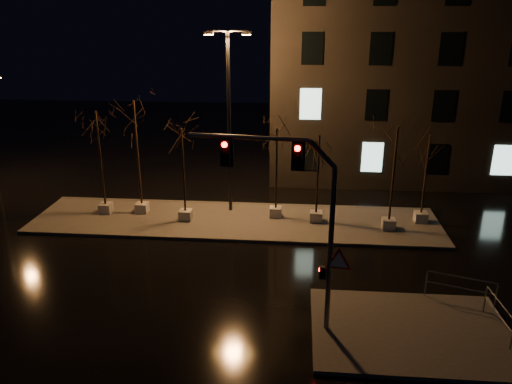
{
  "coord_description": "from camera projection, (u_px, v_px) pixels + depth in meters",
  "views": [
    {
      "loc": [
        3.32,
        -18.94,
        10.67
      ],
      "look_at": [
        1.4,
        3.11,
        2.8
      ],
      "focal_mm": 35.0,
      "sensor_mm": 36.0,
      "label": 1
    }
  ],
  "objects": [
    {
      "name": "streetlight_main",
      "position": [
        229.0,
        111.0,
        26.63
      ],
      "size": [
        2.45,
        0.35,
        9.82
      ],
      "rotation": [
        0.0,
        0.0,
        -0.03
      ],
      "color": "black",
      "rests_on": "median"
    },
    {
      "name": "sidewalk_corner",
      "position": [
        411.0,
        331.0,
        17.7
      ],
      "size": [
        7.0,
        5.0,
        0.15
      ],
      "primitive_type": "cube",
      "color": "#494741",
      "rests_on": "ground"
    },
    {
      "name": "tree_4",
      "position": [
        319.0,
        155.0,
        25.71
      ],
      "size": [
        1.8,
        1.8,
        4.89
      ],
      "color": "#B9B8AD",
      "rests_on": "median"
    },
    {
      "name": "ground",
      "position": [
        218.0,
        276.0,
        21.62
      ],
      "size": [
        90.0,
        90.0,
        0.0
      ],
      "primitive_type": "plane",
      "color": "black",
      "rests_on": "ground"
    },
    {
      "name": "building",
      "position": [
        454.0,
        63.0,
        34.86
      ],
      "size": [
        25.0,
        12.0,
        15.0
      ],
      "primitive_type": "cube",
      "color": "black",
      "rests_on": "ground"
    },
    {
      "name": "tree_6",
      "position": [
        428.0,
        155.0,
        25.65
      ],
      "size": [
        1.8,
        1.8,
        4.91
      ],
      "color": "#B9B8AD",
      "rests_on": "median"
    },
    {
      "name": "tree_2",
      "position": [
        182.0,
        149.0,
        25.86
      ],
      "size": [
        1.8,
        1.8,
        5.19
      ],
      "color": "#B9B8AD",
      "rests_on": "median"
    },
    {
      "name": "guard_rail_b",
      "position": [
        499.0,
        312.0,
        17.47
      ],
      "size": [
        0.18,
        2.29,
        1.08
      ],
      "rotation": [
        0.0,
        0.0,
        1.63
      ],
      "color": "#585A60",
      "rests_on": "sidewalk_corner"
    },
    {
      "name": "tree_3",
      "position": [
        277.0,
        149.0,
        26.28
      ],
      "size": [
        1.8,
        1.8,
        5.1
      ],
      "color": "#B9B8AD",
      "rests_on": "median"
    },
    {
      "name": "median",
      "position": [
        235.0,
        221.0,
        27.23
      ],
      "size": [
        22.0,
        5.0,
        0.15
      ],
      "primitive_type": "cube",
      "color": "#494741",
      "rests_on": "ground"
    },
    {
      "name": "traffic_signal_mast",
      "position": [
        299.0,
        208.0,
        16.48
      ],
      "size": [
        5.59,
        0.8,
        6.87
      ],
      "rotation": [
        0.0,
        0.0,
        -0.12
      ],
      "color": "#585A60",
      "rests_on": "sidewalk_corner"
    },
    {
      "name": "guard_rail_a",
      "position": [
        461.0,
        286.0,
        19.13
      ],
      "size": [
        2.44,
        0.86,
        1.11
      ],
      "rotation": [
        0.0,
        0.0,
        -0.32
      ],
      "color": "#585A60",
      "rests_on": "sidewalk_corner"
    },
    {
      "name": "tree_5",
      "position": [
        396.0,
        150.0,
        24.6
      ],
      "size": [
        1.8,
        1.8,
        5.56
      ],
      "color": "#B9B8AD",
      "rests_on": "median"
    },
    {
      "name": "tree_1",
      "position": [
        136.0,
        127.0,
        26.55
      ],
      "size": [
        1.8,
        1.8,
        6.46
      ],
      "color": "#B9B8AD",
      "rests_on": "median"
    },
    {
      "name": "tree_0",
      "position": [
        98.0,
        135.0,
        26.61
      ],
      "size": [
        1.8,
        1.8,
        5.92
      ],
      "color": "#B9B8AD",
      "rests_on": "median"
    }
  ]
}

